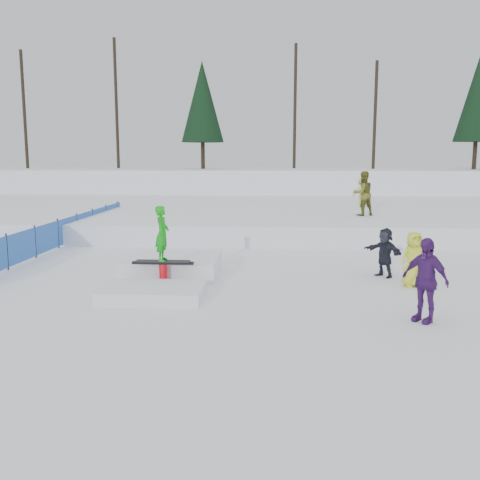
# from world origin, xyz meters

# --- Properties ---
(ground) EXTENTS (120.00, 120.00, 0.00)m
(ground) POSITION_xyz_m (0.00, 0.00, 0.00)
(ground) COLOR white
(snow_berm) EXTENTS (60.00, 14.00, 2.40)m
(snow_berm) POSITION_xyz_m (0.00, 30.00, 1.20)
(snow_berm) COLOR white
(snow_berm) RESTS_ON ground
(snow_midrise) EXTENTS (50.00, 18.00, 0.80)m
(snow_midrise) POSITION_xyz_m (0.00, 16.00, 0.40)
(snow_midrise) COLOR white
(snow_midrise) RESTS_ON ground
(safety_fence) EXTENTS (0.05, 16.00, 1.10)m
(safety_fence) POSITION_xyz_m (-6.50, 6.60, 0.55)
(safety_fence) COLOR blue
(safety_fence) RESTS_ON ground
(treeline) EXTENTS (40.24, 4.22, 10.50)m
(treeline) POSITION_xyz_m (6.18, 28.28, 7.45)
(treeline) COLOR black
(treeline) RESTS_ON snow_berm
(walker_olive) EXTENTS (1.14, 1.03, 1.92)m
(walker_olive) POSITION_xyz_m (5.27, 11.07, 1.76)
(walker_olive) COLOR brown
(walker_olive) RESTS_ON snow_midrise
(walker_ygreen) EXTENTS (1.09, 0.85, 1.47)m
(walker_ygreen) POSITION_xyz_m (5.88, 15.15, 1.54)
(walker_ygreen) COLOR #B3D053
(walker_ygreen) RESTS_ON snow_midrise
(spectator_purple) EXTENTS (1.01, 1.04, 1.75)m
(spectator_purple) POSITION_xyz_m (4.50, -1.55, 0.87)
(spectator_purple) COLOR #481D69
(spectator_purple) RESTS_ON ground
(spectator_yellow) EXTENTS (0.81, 0.65, 1.44)m
(spectator_yellow) POSITION_xyz_m (5.04, 1.46, 0.72)
(spectator_yellow) COLOR #D0DC30
(spectator_yellow) RESTS_ON ground
(spectator_dark) EXTENTS (1.12, 1.27, 1.39)m
(spectator_dark) POSITION_xyz_m (4.53, 2.59, 0.70)
(spectator_dark) COLOR black
(spectator_dark) RESTS_ON ground
(jib_rail_feature) EXTENTS (2.60, 4.40, 2.11)m
(jib_rail_feature) POSITION_xyz_m (-1.44, 1.62, 0.30)
(jib_rail_feature) COLOR white
(jib_rail_feature) RESTS_ON ground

